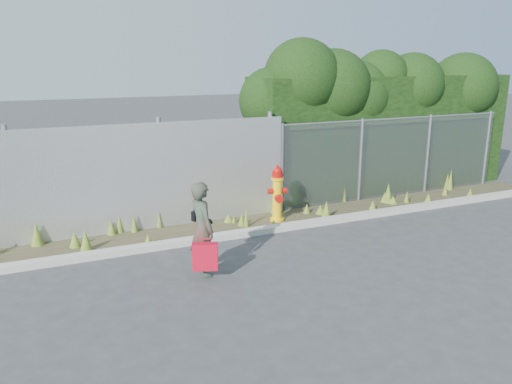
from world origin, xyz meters
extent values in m
plane|color=#38383B|center=(0.00, 0.00, 0.00)|extent=(80.00, 80.00, 0.00)
cube|color=#AEA79D|center=(0.00, 1.80, 0.06)|extent=(16.00, 0.22, 0.12)
cube|color=#3F3924|center=(0.00, 2.40, 0.01)|extent=(16.00, 1.20, 0.01)
cone|color=#526F21|center=(-2.26, 2.02, 0.12)|extent=(0.17, 0.17, 0.23)
cone|color=#526F21|center=(3.72, 2.53, 0.25)|extent=(0.22, 0.22, 0.50)
cone|color=#526F21|center=(1.49, 2.57, 0.12)|extent=(0.17, 0.17, 0.23)
cone|color=#526F21|center=(-2.63, 2.97, 0.21)|extent=(0.13, 0.13, 0.43)
cone|color=#526F21|center=(-3.53, 2.49, 0.15)|extent=(0.22, 0.22, 0.30)
cone|color=#526F21|center=(4.51, 2.00, 0.14)|extent=(0.22, 0.22, 0.29)
cone|color=#526F21|center=(4.16, 2.35, 0.15)|extent=(0.13, 0.13, 0.30)
cone|color=#526F21|center=(-0.29, 2.60, 0.10)|extent=(0.09, 0.09, 0.20)
cone|color=#526F21|center=(3.80, 2.42, 0.10)|extent=(0.24, 0.24, 0.19)
cone|color=#526F21|center=(6.06, 2.87, 0.27)|extent=(0.16, 0.16, 0.55)
cone|color=#526F21|center=(0.35, 1.97, 0.09)|extent=(0.18, 0.18, 0.18)
cone|color=#526F21|center=(3.04, 2.21, 0.11)|extent=(0.18, 0.18, 0.23)
cone|color=#526F21|center=(0.84, 2.84, 0.17)|extent=(0.24, 0.24, 0.35)
cone|color=#526F21|center=(5.96, 2.09, 0.12)|extent=(0.17, 0.17, 0.25)
cone|color=#526F21|center=(0.80, 2.75, 0.23)|extent=(0.19, 0.19, 0.46)
cone|color=#526F21|center=(-0.20, 2.37, 0.14)|extent=(0.16, 0.16, 0.28)
cone|color=#526F21|center=(-2.35, 2.88, 0.20)|extent=(0.14, 0.14, 0.40)
cone|color=#526F21|center=(-1.82, 2.94, 0.18)|extent=(0.11, 0.11, 0.35)
cone|color=#526F21|center=(5.52, 2.49, 0.14)|extent=(0.15, 0.15, 0.28)
cone|color=#526F21|center=(-3.36, 2.20, 0.21)|extent=(0.22, 0.22, 0.42)
cone|color=#526F21|center=(6.06, 2.98, 0.21)|extent=(0.16, 0.16, 0.43)
cone|color=#526F21|center=(2.80, 3.02, 0.20)|extent=(0.09, 0.09, 0.41)
cone|color=#526F21|center=(1.75, 2.41, 0.11)|extent=(0.23, 0.23, 0.21)
cone|color=#526F21|center=(-4.17, 2.87, 0.23)|extent=(0.24, 0.24, 0.46)
cone|color=#526F21|center=(3.68, 2.60, 0.13)|extent=(0.19, 0.19, 0.26)
cone|color=#526F21|center=(1.69, 2.07, 0.20)|extent=(0.23, 0.23, 0.41)
cone|color=#526F21|center=(-2.80, 2.91, 0.15)|extent=(0.18, 0.18, 0.31)
cone|color=#526F21|center=(-0.37, 2.71, 0.09)|extent=(0.22, 0.22, 0.19)
cone|color=#526F21|center=(0.87, 2.94, 0.23)|extent=(0.21, 0.21, 0.46)
cone|color=#526F21|center=(-0.14, 2.25, 0.27)|extent=(0.11, 0.11, 0.53)
cube|color=#B0B2B7|center=(-3.25, 3.00, 1.10)|extent=(8.50, 0.08, 2.20)
cylinder|color=gray|center=(-4.50, 3.12, 1.15)|extent=(0.10, 0.10, 2.30)
cylinder|color=gray|center=(-1.70, 3.12, 1.15)|extent=(0.10, 0.10, 2.30)
cylinder|color=gray|center=(0.80, 3.12, 1.15)|extent=(0.10, 0.10, 2.30)
cube|color=gray|center=(4.25, 3.00, 1.00)|extent=(6.50, 0.03, 2.00)
cylinder|color=gray|center=(4.25, 3.00, 2.00)|extent=(6.50, 0.04, 0.04)
cylinder|color=gray|center=(1.05, 3.00, 1.02)|extent=(0.07, 0.07, 2.05)
cylinder|color=gray|center=(3.20, 3.00, 1.02)|extent=(0.07, 0.07, 2.05)
cylinder|color=gray|center=(5.30, 3.00, 1.02)|extent=(0.07, 0.07, 2.05)
cylinder|color=gray|center=(7.40, 3.00, 1.02)|extent=(0.07, 0.07, 2.05)
cube|color=black|center=(4.55, 4.00, 1.50)|extent=(7.30, 1.60, 3.00)
sphere|color=black|center=(1.34, 4.14, 2.44)|extent=(1.62, 1.62, 1.62)
sphere|color=black|center=(2.00, 3.87, 3.00)|extent=(1.85, 1.85, 1.85)
sphere|color=black|center=(2.88, 3.86, 2.75)|extent=(1.87, 1.87, 1.87)
sphere|color=black|center=(3.66, 4.00, 2.49)|extent=(1.82, 1.82, 1.82)
sphere|color=black|center=(4.42, 4.00, 2.94)|extent=(1.46, 1.46, 1.46)
sphere|color=black|center=(5.35, 3.87, 2.74)|extent=(1.71, 1.71, 1.71)
sphere|color=black|center=(6.01, 4.19, 2.38)|extent=(1.60, 1.60, 1.60)
sphere|color=black|center=(7.17, 3.87, 2.66)|extent=(1.89, 1.89, 1.89)
cylinder|color=yellow|center=(0.63, 2.38, 0.03)|extent=(0.31, 0.31, 0.07)
cylinder|color=yellow|center=(0.63, 2.38, 0.47)|extent=(0.20, 0.20, 0.94)
cylinder|color=yellow|center=(0.63, 2.38, 0.96)|extent=(0.26, 0.26, 0.06)
cylinder|color=#B20F0A|center=(0.63, 2.38, 1.04)|extent=(0.23, 0.23, 0.11)
sphere|color=#B20F0A|center=(0.63, 2.38, 1.11)|extent=(0.21, 0.21, 0.21)
cylinder|color=#B20F0A|center=(0.63, 2.38, 1.22)|extent=(0.06, 0.06, 0.06)
cylinder|color=#B20F0A|center=(0.48, 2.38, 0.68)|extent=(0.11, 0.12, 0.12)
cylinder|color=#B20F0A|center=(0.79, 2.38, 0.68)|extent=(0.11, 0.12, 0.12)
cylinder|color=#B20F0A|center=(0.63, 2.22, 0.55)|extent=(0.17, 0.13, 0.17)
imported|color=#0F6347|center=(-1.69, 0.41, 0.78)|extent=(0.45, 0.62, 1.56)
cube|color=red|center=(-1.75, 0.11, 0.42)|extent=(0.40, 0.15, 0.44)
cylinder|color=red|center=(-1.75, 0.11, 0.71)|extent=(0.19, 0.02, 0.02)
cube|color=black|center=(-1.70, 0.58, 0.96)|extent=(0.22, 0.09, 0.16)
camera|label=1|loc=(-3.97, -6.91, 3.44)|focal=35.00mm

